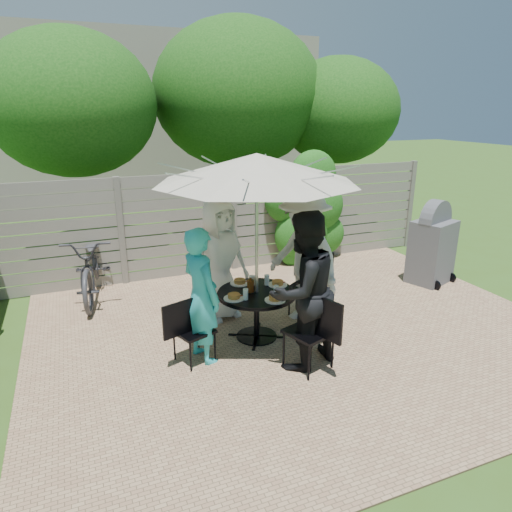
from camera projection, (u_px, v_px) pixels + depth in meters
name	position (u px, v px, depth m)	size (l,w,h in m)	color
backyard_envelope	(158.00, 117.00, 14.27)	(60.00, 60.00, 5.00)	#36561B
patio_table	(257.00, 306.00, 5.91)	(1.25, 1.25, 0.66)	black
umbrella	(257.00, 168.00, 5.36)	(3.09, 3.09, 2.41)	silver
chair_back	(215.00, 295.00, 6.68)	(0.56, 0.73, 0.96)	black
person_back	(220.00, 260.00, 6.40)	(0.85, 0.56, 1.75)	white
chair_left	(193.00, 343.00, 5.40)	(0.64, 0.51, 0.83)	black
person_left	(201.00, 296.00, 5.31)	(0.60, 0.40, 1.65)	#2BB5BD
chair_front	(309.00, 347.00, 5.25)	(0.59, 0.74, 0.96)	black
person_front	(303.00, 292.00, 5.15)	(0.91, 0.71, 1.87)	black
chair_right	(309.00, 300.00, 6.55)	(0.70, 0.52, 0.92)	black
person_right	(304.00, 257.00, 6.26)	(1.23, 0.71, 1.91)	silver
plate_back	(240.00, 282.00, 6.11)	(0.26, 0.26, 0.06)	white
plate_left	(234.00, 297.00, 5.63)	(0.26, 0.26, 0.06)	white
plate_front	(275.00, 299.00, 5.58)	(0.26, 0.26, 0.06)	white
plate_right	(278.00, 283.00, 6.06)	(0.26, 0.26, 0.06)	white
glass_left	(246.00, 294.00, 5.60)	(0.07, 0.07, 0.14)	silver
glass_front	(276.00, 291.00, 5.70)	(0.07, 0.07, 0.14)	silver
glass_right	(267.00, 280.00, 6.06)	(0.07, 0.07, 0.14)	silver
syrup_jug	(251.00, 286.00, 5.83)	(0.09, 0.09, 0.16)	#59280C
coffee_cup	(252.00, 281.00, 6.06)	(0.08, 0.08, 0.12)	#C6B293
bicycle	(93.00, 265.00, 7.22)	(0.71, 2.02, 1.06)	#333338
bbq_grill	(432.00, 246.00, 7.78)	(0.86, 0.76, 1.46)	#515055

